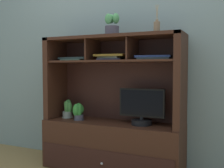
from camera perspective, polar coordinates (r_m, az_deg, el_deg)
name	(u,v)px	position (r m, az deg, el deg)	size (l,w,h in m)	color
back_wall	(121,32)	(2.91, 2.01, 10.80)	(6.00, 0.02, 2.80)	gray
media_console	(112,129)	(2.74, 0.07, -9.40)	(1.40, 0.45, 1.34)	#3E2116
tv_monitor	(142,109)	(2.57, 6.28, -5.21)	(0.44, 0.19, 0.34)	black
potted_orchid	(78,112)	(2.83, -7.09, -5.78)	(0.11, 0.12, 0.17)	#4C4C5B
potted_fern	(68,109)	(2.97, -9.30, -5.24)	(0.12, 0.12, 0.20)	#919D92
magazine_stack_left	(77,59)	(2.88, -7.47, 5.24)	(0.36, 0.25, 0.04)	#4F6C5A
magazine_stack_centre	(112,57)	(2.70, -0.09, 5.65)	(0.31, 0.27, 0.06)	#2E2C41
magazine_stack_right	(154,58)	(2.52, 8.74, 5.54)	(0.34, 0.23, 0.04)	#2E3A3F
diffuser_bottle	(157,27)	(2.51, 9.43, 11.74)	(0.06, 0.06, 0.26)	#8F7053
potted_succulent	(112,26)	(2.70, 0.02, 12.04)	(0.16, 0.16, 0.22)	#494351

